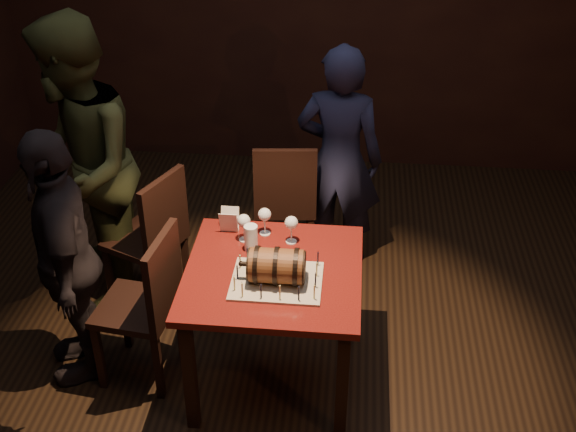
{
  "coord_description": "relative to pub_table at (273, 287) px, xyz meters",
  "views": [
    {
      "loc": [
        0.33,
        -3.09,
        2.94
      ],
      "look_at": [
        0.02,
        0.05,
        0.95
      ],
      "focal_mm": 45.0,
      "sensor_mm": 36.0,
      "label": 1
    }
  ],
  "objects": [
    {
      "name": "room_shell",
      "position": [
        0.04,
        0.16,
        0.76
      ],
      "size": [
        5.04,
        5.04,
        2.8
      ],
      "color": "black",
      "rests_on": "ground"
    },
    {
      "name": "pub_table",
      "position": [
        0.0,
        0.0,
        0.0
      ],
      "size": [
        0.9,
        0.9,
        0.75
      ],
      "color": "#4C0E0C",
      "rests_on": "ground"
    },
    {
      "name": "cake_board",
      "position": [
        0.03,
        -0.1,
        0.12
      ],
      "size": [
        0.45,
        0.35,
        0.01
      ],
      "primitive_type": "cube",
      "color": "#AEA18C",
      "rests_on": "pub_table"
    },
    {
      "name": "barrel_cake",
      "position": [
        0.03,
        -0.1,
        0.21
      ],
      "size": [
        0.33,
        0.19,
        0.19
      ],
      "color": "brown",
      "rests_on": "cake_board"
    },
    {
      "name": "birthday_candles",
      "position": [
        0.03,
        -0.1,
        0.16
      ],
      "size": [
        0.4,
        0.3,
        0.09
      ],
      "color": "#F4ED92",
      "rests_on": "cake_board"
    },
    {
      "name": "wine_glass_left",
      "position": [
        -0.19,
        0.25,
        0.23
      ],
      "size": [
        0.07,
        0.07,
        0.16
      ],
      "color": "silver",
      "rests_on": "pub_table"
    },
    {
      "name": "wine_glass_mid",
      "position": [
        -0.08,
        0.33,
        0.23
      ],
      "size": [
        0.07,
        0.07,
        0.16
      ],
      "color": "silver",
      "rests_on": "pub_table"
    },
    {
      "name": "wine_glass_right",
      "position": [
        0.07,
        0.26,
        0.23
      ],
      "size": [
        0.07,
        0.07,
        0.16
      ],
      "color": "silver",
      "rests_on": "pub_table"
    },
    {
      "name": "pint_of_ale",
      "position": [
        -0.14,
        0.17,
        0.18
      ],
      "size": [
        0.07,
        0.07,
        0.15
      ],
      "color": "silver",
      "rests_on": "pub_table"
    },
    {
      "name": "menu_card",
      "position": [
        -0.28,
        0.34,
        0.17
      ],
      "size": [
        0.1,
        0.05,
        0.13
      ],
      "primitive_type": null,
      "color": "white",
      "rests_on": "pub_table"
    },
    {
      "name": "chair_back",
      "position": [
        -0.05,
        1.09,
        -0.12
      ],
      "size": [
        0.44,
        0.44,
        0.93
      ],
      "color": "black",
      "rests_on": "ground"
    },
    {
      "name": "chair_left_rear",
      "position": [
        -0.8,
        0.6,
        -0.12
      ],
      "size": [
        0.52,
        0.52,
        0.93
      ],
      "color": "black",
      "rests_on": "ground"
    },
    {
      "name": "chair_left_front",
      "position": [
        -0.67,
        -0.02,
        -0.12
      ],
      "size": [
        0.45,
        0.45,
        0.93
      ],
      "color": "black",
      "rests_on": "ground"
    },
    {
      "name": "person_back",
      "position": [
        0.29,
        1.2,
        0.13
      ],
      "size": [
        0.61,
        0.45,
        1.54
      ],
      "primitive_type": "imported",
      "rotation": [
        0.0,
        0.0,
        3.0
      ],
      "color": "#1C1D38",
      "rests_on": "ground"
    },
    {
      "name": "person_left_rear",
      "position": [
        -1.22,
        0.67,
        0.27
      ],
      "size": [
        0.91,
        1.05,
        1.82
      ],
      "primitive_type": "imported",
      "rotation": [
        0.0,
        0.0,
        -1.28
      ],
      "color": "#3B3F1F",
      "rests_on": "ground"
    },
    {
      "name": "person_left_front",
      "position": [
        -1.09,
        0.01,
        0.1
      ],
      "size": [
        0.65,
        0.94,
        1.49
      ],
      "primitive_type": "imported",
      "rotation": [
        0.0,
        0.0,
        -1.21
      ],
      "color": "black",
      "rests_on": "ground"
    }
  ]
}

